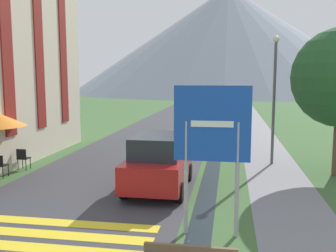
# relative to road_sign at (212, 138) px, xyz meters

# --- Properties ---
(ground_plane) EXTENTS (160.00, 160.00, 0.00)m
(ground_plane) POSITION_rel_road_sign_xyz_m (-1.46, 15.14, -2.28)
(ground_plane) COLOR #3D6033
(road) EXTENTS (6.40, 60.00, 0.01)m
(road) POSITION_rel_road_sign_xyz_m (-3.96, 25.14, -2.28)
(road) COLOR #38383D
(road) RESTS_ON ground_plane
(footpath) EXTENTS (2.20, 60.00, 0.01)m
(footpath) POSITION_rel_road_sign_xyz_m (2.14, 25.14, -2.28)
(footpath) COLOR slate
(footpath) RESTS_ON ground_plane
(drainage_channel) EXTENTS (0.60, 60.00, 0.00)m
(drainage_channel) POSITION_rel_road_sign_xyz_m (-0.26, 25.14, -2.28)
(drainage_channel) COLOR black
(drainage_channel) RESTS_ON ground_plane
(crosswalk_marking) EXTENTS (5.44, 2.54, 0.01)m
(crosswalk_marking) POSITION_rel_road_sign_xyz_m (-3.96, -0.96, -2.27)
(crosswalk_marking) COLOR yellow
(crosswalk_marking) RESTS_ON ground_plane
(mountain_distant) EXTENTS (75.57, 75.57, 25.42)m
(mountain_distant) POSITION_rel_road_sign_xyz_m (-0.57, 86.82, 10.43)
(mountain_distant) COLOR gray
(mountain_distant) RESTS_ON ground_plane
(road_sign) EXTENTS (1.73, 0.11, 3.47)m
(road_sign) POSITION_rel_road_sign_xyz_m (0.00, 0.00, 0.00)
(road_sign) COLOR #9E9EA3
(road_sign) RESTS_ON ground_plane
(parked_car_near) EXTENTS (1.89, 3.82, 1.82)m
(parked_car_near) POSITION_rel_road_sign_xyz_m (-1.86, 3.32, -1.37)
(parked_car_near) COLOR #A31919
(parked_car_near) RESTS_ON ground_plane
(parked_car_far) EXTENTS (1.75, 3.91, 1.82)m
(parked_car_far) POSITION_rel_road_sign_xyz_m (-1.97, 14.72, -1.37)
(parked_car_far) COLOR #28663D
(parked_car_far) RESTS_ON ground_plane
(cafe_chair_far_right) EXTENTS (0.40, 0.40, 0.85)m
(cafe_chair_far_right) POSITION_rel_road_sign_xyz_m (-7.68, 5.00, -1.77)
(cafe_chair_far_right) COLOR black
(cafe_chair_far_right) RESTS_ON ground_plane
(cafe_chair_middle) EXTENTS (0.40, 0.40, 0.85)m
(cafe_chair_middle) POSITION_rel_road_sign_xyz_m (-7.86, 3.76, -1.77)
(cafe_chair_middle) COLOR black
(cafe_chair_middle) RESTS_ON ground_plane
(streetlamp) EXTENTS (0.28, 0.28, 5.34)m
(streetlamp) POSITION_rel_road_sign_xyz_m (2.19, 7.70, 0.87)
(streetlamp) COLOR #515156
(streetlamp) RESTS_ON ground_plane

